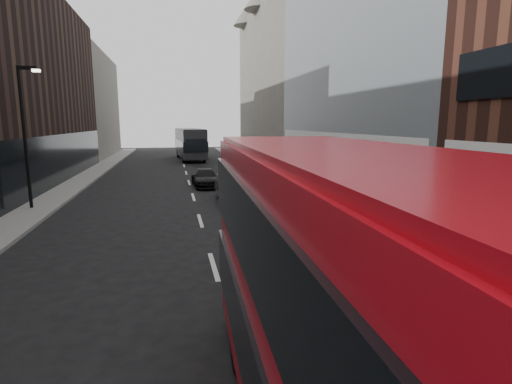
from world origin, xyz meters
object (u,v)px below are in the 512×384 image
car_b (233,189)px  car_c (205,178)px  street_lamp (26,128)px  red_bus (381,343)px  car_a (256,208)px  grey_bus (190,143)px

car_b → car_c: size_ratio=1.08×
street_lamp → car_c: 11.61m
red_bus → car_a: (1.65, 13.91, -1.65)m
red_bus → car_a: red_bus is taller
street_lamp → car_a: street_lamp is taller
car_b → street_lamp: bearing=-179.6°
grey_bus → street_lamp: bearing=-112.5°
street_lamp → red_bus: size_ratio=0.67×
red_bus → car_c: red_bus is taller
grey_bus → car_b: size_ratio=2.53×
red_bus → car_b: size_ratio=2.25×
red_bus → grey_bus: bearing=92.1°
car_c → street_lamp: bearing=-149.7°
grey_bus → car_b: (1.14, -27.14, -1.23)m
street_lamp → car_b: (10.33, 0.00, -3.42)m
grey_bus → car_a: grey_bus is taller
street_lamp → car_b: 10.88m
street_lamp → car_b: size_ratio=1.52×
red_bus → car_c: (0.26, 24.62, -1.69)m
street_lamp → car_a: (10.67, -4.71, -3.53)m
car_b → car_c: 6.09m
grey_bus → car_c: bearing=-93.6°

